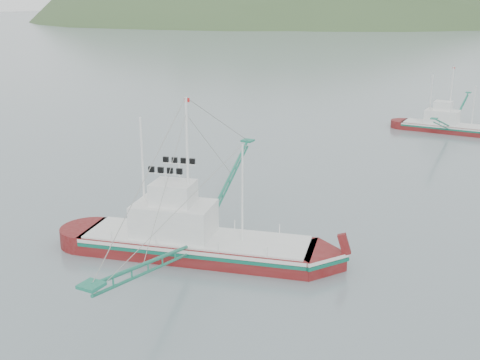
% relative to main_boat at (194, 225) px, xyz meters
% --- Properties ---
extents(ground, '(1200.00, 1200.00, 0.00)m').
position_rel_main_boat_xyz_m(ground, '(-0.33, 0.73, -2.04)').
color(ground, slate).
rests_on(ground, ground).
extents(main_boat, '(15.49, 26.66, 10.98)m').
position_rel_main_boat_xyz_m(main_boat, '(0.00, 0.00, 0.00)').
color(main_boat, '#5F0E0E').
rests_on(main_boat, ground).
extents(bg_boat_far, '(11.77, 21.25, 8.60)m').
position_rel_main_boat_xyz_m(bg_boat_far, '(7.63, 46.18, -0.86)').
color(bg_boat_far, '#5F0E0E').
rests_on(bg_boat_far, ground).
extents(headland_left, '(448.00, 308.00, 210.00)m').
position_rel_main_boat_xyz_m(headland_left, '(-180.33, 360.73, -2.04)').
color(headland_left, '#354E28').
rests_on(headland_left, ground).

